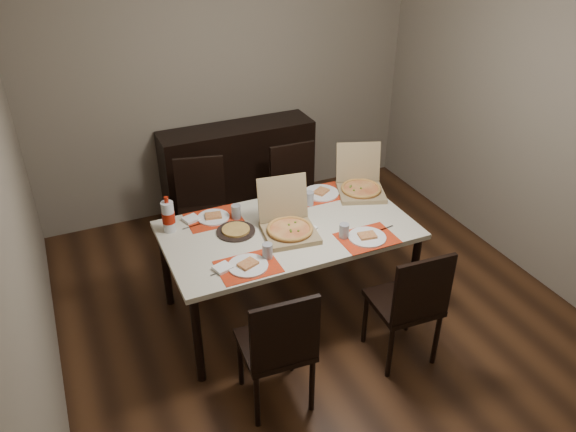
% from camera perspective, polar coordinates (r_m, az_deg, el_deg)
% --- Properties ---
extents(ground, '(3.80, 4.00, 0.02)m').
position_cam_1_polar(ground, '(4.50, 2.97, -9.73)').
color(ground, '#412514').
rests_on(ground, ground).
extents(room_walls, '(3.84, 4.02, 2.62)m').
position_cam_1_polar(room_walls, '(3.99, 0.79, 13.61)').
color(room_walls, gray).
rests_on(room_walls, ground).
extents(sideboard, '(1.50, 0.40, 0.90)m').
position_cam_1_polar(sideboard, '(5.63, -5.06, 4.77)').
color(sideboard, black).
rests_on(sideboard, ground).
extents(dining_table, '(1.80, 1.00, 0.75)m').
position_cam_1_polar(dining_table, '(4.12, 0.00, -1.99)').
color(dining_table, beige).
rests_on(dining_table, ground).
extents(chair_near_left, '(0.45, 0.45, 0.93)m').
position_cam_1_polar(chair_near_left, '(3.47, -0.95, -13.02)').
color(chair_near_left, black).
rests_on(chair_near_left, ground).
extents(chair_near_right, '(0.44, 0.44, 0.93)m').
position_cam_1_polar(chair_near_right, '(3.86, 12.29, -8.54)').
color(chair_near_right, black).
rests_on(chair_near_right, ground).
extents(chair_far_left, '(0.51, 0.51, 0.93)m').
position_cam_1_polar(chair_far_left, '(4.87, -8.70, 0.84)').
color(chair_far_left, black).
rests_on(chair_far_left, ground).
extents(chair_far_right, '(0.44, 0.44, 0.93)m').
position_cam_1_polar(chair_far_right, '(5.06, 0.92, 2.46)').
color(chair_far_right, black).
rests_on(chair_far_right, ground).
extents(setting_near_left, '(0.45, 0.30, 0.11)m').
position_cam_1_polar(setting_near_left, '(3.70, -3.87, -4.73)').
color(setting_near_left, red).
rests_on(setting_near_left, dining_table).
extents(setting_near_right, '(0.46, 0.30, 0.11)m').
position_cam_1_polar(setting_near_right, '(3.99, 7.45, -1.99)').
color(setting_near_right, red).
rests_on(setting_near_right, dining_table).
extents(setting_far_left, '(0.45, 0.30, 0.11)m').
position_cam_1_polar(setting_far_left, '(4.21, -7.25, -0.02)').
color(setting_far_left, red).
rests_on(setting_far_left, dining_table).
extents(setting_far_right, '(0.46, 0.30, 0.11)m').
position_cam_1_polar(setting_far_right, '(4.48, 3.11, 2.21)').
color(setting_far_right, red).
rests_on(setting_far_right, dining_table).
extents(napkin_loose, '(0.16, 0.15, 0.02)m').
position_cam_1_polar(napkin_loose, '(4.06, 1.96, -1.29)').
color(napkin_loose, white).
rests_on(napkin_loose, dining_table).
extents(pizza_box_center, '(0.42, 0.45, 0.37)m').
position_cam_1_polar(pizza_box_center, '(3.99, 0.06, -1.01)').
color(pizza_box_center, '#8E7852').
rests_on(pizza_box_center, dining_table).
extents(pizza_box_right, '(0.47, 0.50, 0.36)m').
position_cam_1_polar(pizza_box_right, '(4.56, 7.36, 3.06)').
color(pizza_box_right, '#8E7852').
rests_on(pizza_box_right, dining_table).
extents(faina_plate, '(0.28, 0.28, 0.03)m').
position_cam_1_polar(faina_plate, '(4.04, -5.32, -1.50)').
color(faina_plate, black).
rests_on(faina_plate, dining_table).
extents(dip_bowl, '(0.17, 0.17, 0.03)m').
position_cam_1_polar(dip_bowl, '(4.22, -0.42, 0.26)').
color(dip_bowl, white).
rests_on(dip_bowl, dining_table).
extents(soda_bottle, '(0.09, 0.09, 0.28)m').
position_cam_1_polar(soda_bottle, '(4.08, -12.06, -0.06)').
color(soda_bottle, silver).
rests_on(soda_bottle, dining_table).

